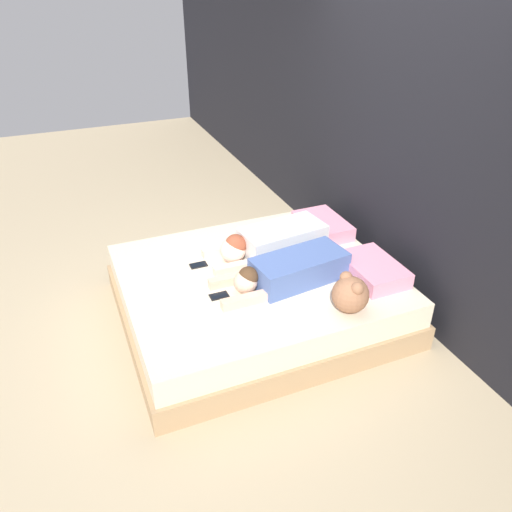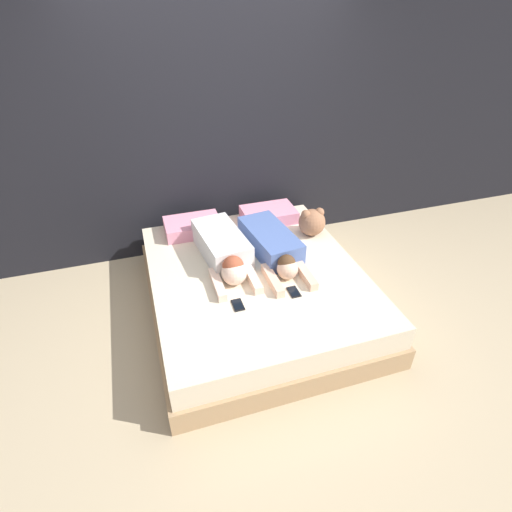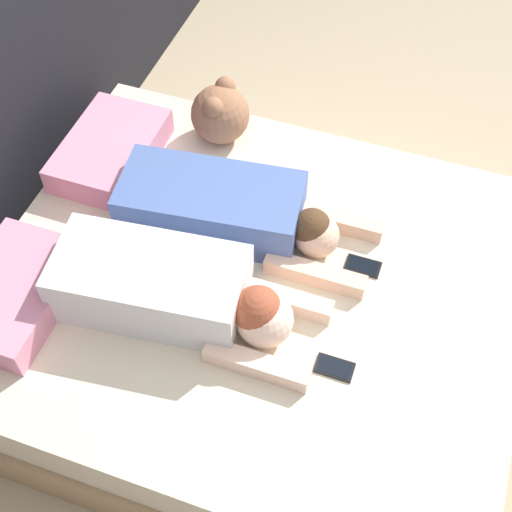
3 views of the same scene
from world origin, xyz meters
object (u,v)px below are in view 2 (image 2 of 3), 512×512
(pillow_head_left, at_px, (193,226))
(cell_phone_left, at_px, (238,305))
(bed, at_px, (256,289))
(person_right, at_px, (273,246))
(cell_phone_right, at_px, (294,292))
(plush_toy, at_px, (312,222))
(pillow_head_right, at_px, (269,215))
(person_left, at_px, (224,250))

(pillow_head_left, height_order, cell_phone_left, pillow_head_left)
(bed, relative_size, person_right, 1.99)
(person_right, bearing_deg, cell_phone_right, -92.18)
(pillow_head_left, distance_m, cell_phone_left, 1.21)
(plush_toy, bearing_deg, pillow_head_right, 127.55)
(pillow_head_left, relative_size, plush_toy, 1.98)
(pillow_head_right, bearing_deg, plush_toy, -52.45)
(pillow_head_right, distance_m, person_right, 0.66)
(pillow_head_right, height_order, cell_phone_right, pillow_head_right)
(pillow_head_left, xyz_separation_m, person_left, (0.17, -0.59, 0.05))
(plush_toy, bearing_deg, bed, -149.42)
(person_left, height_order, plush_toy, plush_toy)
(pillow_head_left, bearing_deg, cell_phone_right, -63.40)
(person_left, height_order, cell_phone_left, person_left)
(bed, height_order, pillow_head_right, pillow_head_right)
(person_left, xyz_separation_m, cell_phone_right, (0.42, -0.59, -0.11))
(pillow_head_left, relative_size, cell_phone_right, 3.94)
(person_left, relative_size, cell_phone_left, 7.43)
(person_right, height_order, cell_phone_right, person_right)
(pillow_head_right, distance_m, cell_phone_right, 1.20)
(pillow_head_left, xyz_separation_m, person_right, (0.61, -0.64, 0.04))
(person_left, bearing_deg, cell_phone_right, -54.92)
(person_left, distance_m, cell_phone_right, 0.73)
(person_left, bearing_deg, pillow_head_left, 106.54)
(pillow_head_right, relative_size, person_right, 0.51)
(pillow_head_left, height_order, cell_phone_right, pillow_head_left)
(pillow_head_left, relative_size, cell_phone_left, 3.94)
(pillow_head_right, relative_size, cell_phone_right, 3.94)
(pillow_head_right, xyz_separation_m, cell_phone_left, (-0.67, -1.20, -0.06))
(bed, xyz_separation_m, cell_phone_left, (-0.27, -0.39, 0.21))
(person_right, relative_size, cell_phone_left, 7.70)
(pillow_head_right, relative_size, cell_phone_left, 3.94)
(pillow_head_right, xyz_separation_m, cell_phone_right, (-0.20, -1.18, -0.06))
(pillow_head_right, bearing_deg, person_right, -105.72)
(person_right, xyz_separation_m, cell_phone_right, (-0.02, -0.55, -0.09))
(person_right, bearing_deg, cell_phone_left, -130.89)
(bed, bearing_deg, cell_phone_right, -62.29)
(pillow_head_left, xyz_separation_m, cell_phone_right, (0.59, -1.18, -0.06))
(cell_phone_left, distance_m, cell_phone_right, 0.47)
(pillow_head_left, distance_m, person_right, 0.88)
(person_left, distance_m, cell_phone_left, 0.62)
(pillow_head_left, relative_size, pillow_head_right, 1.00)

